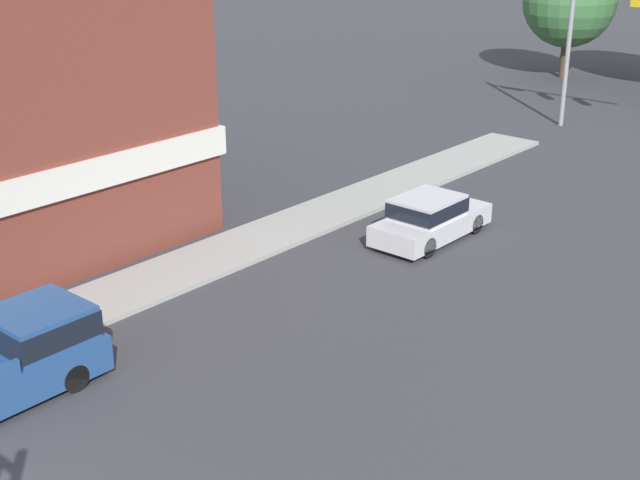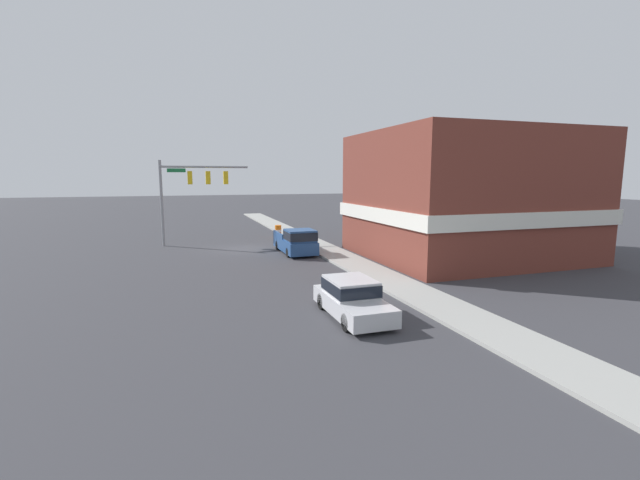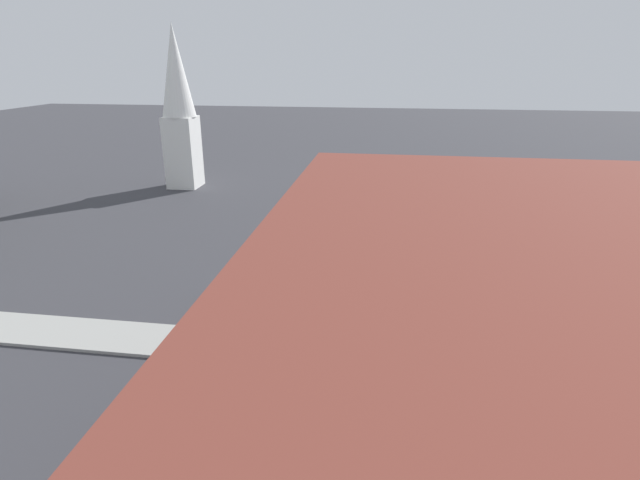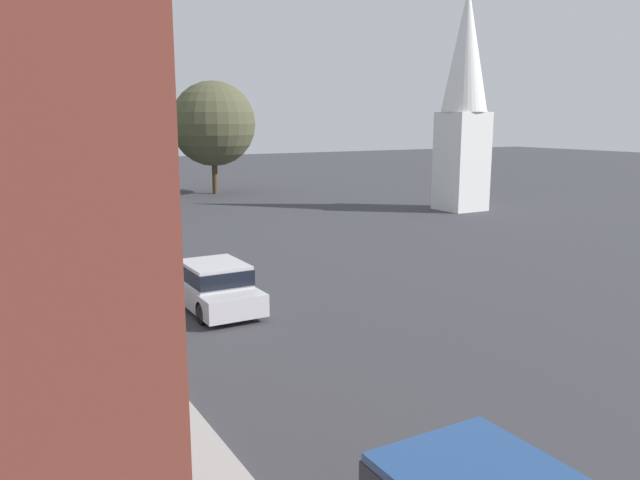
% 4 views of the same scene
% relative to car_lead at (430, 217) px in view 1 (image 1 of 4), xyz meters
% --- Properties ---
extents(far_signal_assembly, '(7.71, 0.49, 7.66)m').
position_rel_car_lead_xyz_m(far_signal_assembly, '(-1.42, 16.54, 4.78)').
color(far_signal_assembly, gray).
rests_on(far_signal_assembly, ground).
extents(car_lead, '(1.83, 4.43, 1.49)m').
position_rel_car_lead_xyz_m(car_lead, '(0.00, 0.00, 0.00)').
color(car_lead, black).
rests_on(car_lead, ground).
extents(pickup_truck_parked, '(2.01, 5.27, 1.84)m').
position_rel_car_lead_xyz_m(pickup_truck_parked, '(-1.63, -14.06, 0.13)').
color(pickup_truck_parked, black).
rests_on(pickup_truck_parked, ground).
extents(backdrop_tree_left_far, '(5.42, 5.42, 7.22)m').
position_rel_car_lead_xyz_m(backdrop_tree_left_far, '(-9.07, 27.37, 3.73)').
color(backdrop_tree_left_far, '#4C3823').
rests_on(backdrop_tree_left_far, ground).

